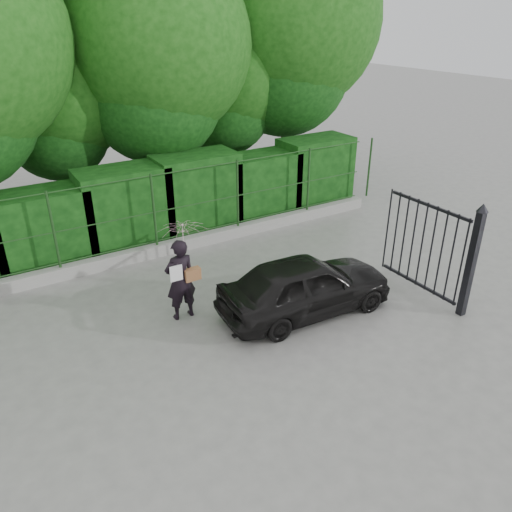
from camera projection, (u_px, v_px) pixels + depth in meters
ground at (232, 357)px, 8.80m from camera, size 80.00×80.00×0.00m
kerb at (142, 254)px, 12.17m from camera, size 14.00×0.25×0.30m
fence at (147, 212)px, 11.81m from camera, size 14.13×0.06×1.80m
hedge at (128, 209)px, 12.60m from camera, size 14.20×1.20×2.11m
trees at (124, 47)px, 13.20m from camera, size 17.10×6.15×8.08m
gate at (451, 252)px, 9.88m from camera, size 0.22×2.33×2.36m
woman at (183, 257)px, 9.46m from camera, size 0.92×0.94×1.98m
car at (306, 285)px, 9.87m from camera, size 3.64×1.66×1.21m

